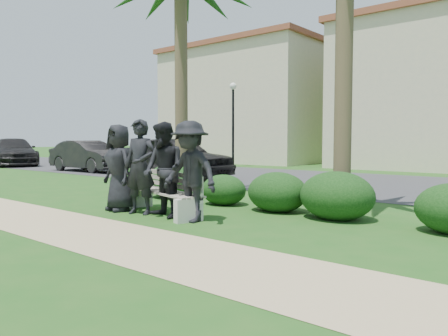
{
  "coord_description": "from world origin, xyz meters",
  "views": [
    {
      "loc": [
        5.02,
        -5.45,
        1.37
      ],
      "look_at": [
        -0.39,
        1.0,
        0.83
      ],
      "focal_mm": 35.0,
      "sensor_mm": 36.0,
      "label": 1
    }
  ],
  "objects_px": {
    "man_d": "(190,172)",
    "car_c": "(14,152)",
    "man_b": "(140,167)",
    "car_a": "(177,157)",
    "man_a": "(119,168)",
    "man_c": "(164,170)",
    "street_lamp": "(233,109)",
    "park_bench": "(163,195)",
    "car_b": "(89,156)"
  },
  "relations": [
    {
      "from": "man_a",
      "to": "man_d",
      "type": "height_order",
      "value": "man_d"
    },
    {
      "from": "man_a",
      "to": "man_c",
      "type": "height_order",
      "value": "man_c"
    },
    {
      "from": "man_d",
      "to": "car_c",
      "type": "relative_size",
      "value": 0.34
    },
    {
      "from": "man_a",
      "to": "car_b",
      "type": "xyz_separation_m",
      "value": [
        -9.88,
        5.69,
        -0.16
      ]
    },
    {
      "from": "man_b",
      "to": "car_a",
      "type": "relative_size",
      "value": 0.39
    },
    {
      "from": "park_bench",
      "to": "man_c",
      "type": "distance_m",
      "value": 0.68
    },
    {
      "from": "man_d",
      "to": "car_a",
      "type": "xyz_separation_m",
      "value": [
        -6.36,
        5.81,
        -0.08
      ]
    },
    {
      "from": "park_bench",
      "to": "car_b",
      "type": "distance_m",
      "value": 12.03
    },
    {
      "from": "man_b",
      "to": "car_a",
      "type": "distance_m",
      "value": 7.76
    },
    {
      "from": "man_a",
      "to": "man_b",
      "type": "bearing_deg",
      "value": 10.88
    },
    {
      "from": "park_bench",
      "to": "man_b",
      "type": "relative_size",
      "value": 1.3
    },
    {
      "from": "man_a",
      "to": "car_c",
      "type": "xyz_separation_m",
      "value": [
        -16.95,
        5.64,
        -0.11
      ]
    },
    {
      "from": "park_bench",
      "to": "man_a",
      "type": "xyz_separation_m",
      "value": [
        -0.89,
        -0.33,
        0.5
      ]
    },
    {
      "from": "car_b",
      "to": "man_d",
      "type": "bearing_deg",
      "value": -117.72
    },
    {
      "from": "car_a",
      "to": "man_b",
      "type": "bearing_deg",
      "value": -141.24
    },
    {
      "from": "park_bench",
      "to": "car_c",
      "type": "distance_m",
      "value": 18.62
    },
    {
      "from": "man_c",
      "to": "car_b",
      "type": "xyz_separation_m",
      "value": [
        -11.11,
        5.65,
        -0.17
      ]
    },
    {
      "from": "man_c",
      "to": "park_bench",
      "type": "bearing_deg",
      "value": 151.13
    },
    {
      "from": "car_b",
      "to": "car_c",
      "type": "height_order",
      "value": "car_c"
    },
    {
      "from": "man_a",
      "to": "car_a",
      "type": "bearing_deg",
      "value": 136.79
    },
    {
      "from": "man_b",
      "to": "man_d",
      "type": "height_order",
      "value": "man_b"
    },
    {
      "from": "man_d",
      "to": "man_c",
      "type": "bearing_deg",
      "value": 178.38
    },
    {
      "from": "man_a",
      "to": "man_b",
      "type": "height_order",
      "value": "man_b"
    },
    {
      "from": "man_c",
      "to": "car_b",
      "type": "bearing_deg",
      "value": 164.94
    },
    {
      "from": "street_lamp",
      "to": "park_bench",
      "type": "bearing_deg",
      "value": -56.43
    },
    {
      "from": "man_b",
      "to": "park_bench",
      "type": "bearing_deg",
      "value": 29.77
    },
    {
      "from": "park_bench",
      "to": "car_c",
      "type": "bearing_deg",
      "value": 179.21
    },
    {
      "from": "car_b",
      "to": "car_c",
      "type": "distance_m",
      "value": 7.07
    },
    {
      "from": "street_lamp",
      "to": "car_a",
      "type": "height_order",
      "value": "street_lamp"
    },
    {
      "from": "man_d",
      "to": "street_lamp",
      "type": "bearing_deg",
      "value": 123.13
    },
    {
      "from": "car_b",
      "to": "car_c",
      "type": "relative_size",
      "value": 0.82
    },
    {
      "from": "man_b",
      "to": "man_a",
      "type": "bearing_deg",
      "value": 163.37
    },
    {
      "from": "park_bench",
      "to": "man_a",
      "type": "bearing_deg",
      "value": -143.98
    },
    {
      "from": "man_c",
      "to": "car_c",
      "type": "height_order",
      "value": "man_c"
    },
    {
      "from": "man_d",
      "to": "car_c",
      "type": "bearing_deg",
      "value": 160.54
    },
    {
      "from": "man_c",
      "to": "man_d",
      "type": "distance_m",
      "value": 0.63
    },
    {
      "from": "street_lamp",
      "to": "man_d",
      "type": "distance_m",
      "value": 15.3
    },
    {
      "from": "man_c",
      "to": "street_lamp",
      "type": "bearing_deg",
      "value": 135.94
    },
    {
      "from": "street_lamp",
      "to": "car_a",
      "type": "xyz_separation_m",
      "value": [
        2.56,
        -6.44,
        -2.18
      ]
    },
    {
      "from": "man_c",
      "to": "car_a",
      "type": "height_order",
      "value": "man_c"
    },
    {
      "from": "car_c",
      "to": "man_c",
      "type": "bearing_deg",
      "value": -88.59
    },
    {
      "from": "man_b",
      "to": "man_d",
      "type": "relative_size",
      "value": 1.04
    },
    {
      "from": "man_a",
      "to": "man_d",
      "type": "bearing_deg",
      "value": 10.81
    },
    {
      "from": "man_b",
      "to": "car_c",
      "type": "distance_m",
      "value": 18.44
    },
    {
      "from": "park_bench",
      "to": "man_d",
      "type": "relative_size",
      "value": 1.35
    },
    {
      "from": "street_lamp",
      "to": "car_b",
      "type": "height_order",
      "value": "street_lamp"
    },
    {
      "from": "man_b",
      "to": "car_b",
      "type": "relative_size",
      "value": 0.43
    },
    {
      "from": "man_c",
      "to": "car_b",
      "type": "height_order",
      "value": "man_c"
    },
    {
      "from": "man_a",
      "to": "man_c",
      "type": "xyz_separation_m",
      "value": [
        1.23,
        0.03,
        0.01
      ]
    },
    {
      "from": "man_b",
      "to": "car_c",
      "type": "relative_size",
      "value": 0.35
    }
  ]
}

